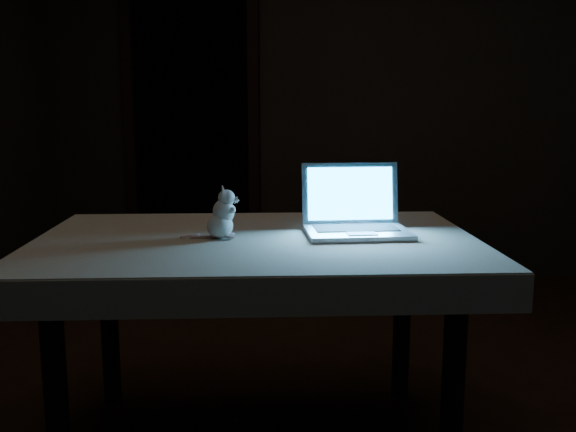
# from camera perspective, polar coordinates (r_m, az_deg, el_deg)

# --- Properties ---
(floor) EXTENTS (5.00, 5.00, 0.00)m
(floor) POSITION_cam_1_polar(r_m,az_deg,el_deg) (2.53, -3.00, -18.56)
(floor) COLOR black
(floor) RESTS_ON ground
(back_wall) EXTENTS (4.50, 0.04, 2.60)m
(back_wall) POSITION_cam_1_polar(r_m,az_deg,el_deg) (4.69, 4.39, 11.03)
(back_wall) COLOR black
(back_wall) RESTS_ON ground
(doorway) EXTENTS (1.06, 0.36, 2.13)m
(doorway) POSITION_cam_1_polar(r_m,az_deg,el_deg) (4.94, -8.55, 8.17)
(doorway) COLOR black
(doorway) RESTS_ON back_wall
(table) EXTENTS (1.57, 1.20, 0.75)m
(table) POSITION_cam_1_polar(r_m,az_deg,el_deg) (2.31, -2.75, -11.21)
(table) COLOR black
(table) RESTS_ON floor
(tablecloth) EXTENTS (1.79, 1.55, 0.11)m
(tablecloth) POSITION_cam_1_polar(r_m,az_deg,el_deg) (2.23, -0.38, -3.18)
(tablecloth) COLOR beige
(tablecloth) RESTS_ON table
(laptop) EXTENTS (0.43, 0.40, 0.24)m
(laptop) POSITION_cam_1_polar(r_m,az_deg,el_deg) (2.23, 6.25, 1.35)
(laptop) COLOR #B9BABE
(laptop) RESTS_ON tablecloth
(plush_mouse) EXTENTS (0.18, 0.18, 0.18)m
(plush_mouse) POSITION_cam_1_polar(r_m,az_deg,el_deg) (2.18, -6.09, 0.30)
(plush_mouse) COLOR silver
(plush_mouse) RESTS_ON tablecloth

